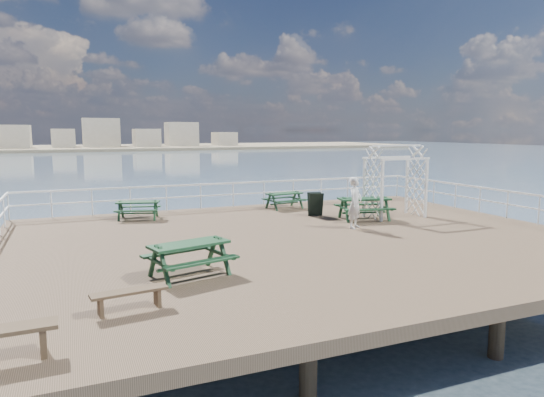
{
  "coord_description": "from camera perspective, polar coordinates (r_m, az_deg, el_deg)",
  "views": [
    {
      "loc": [
        -6.61,
        -13.51,
        3.37
      ],
      "look_at": [
        -0.42,
        1.35,
        1.1
      ],
      "focal_mm": 32.0,
      "sensor_mm": 36.0,
      "label": 1
    }
  ],
  "objects": [
    {
      "name": "person",
      "position": [
        16.96,
        9.76,
        -0.5
      ],
      "size": [
        0.78,
        0.72,
        1.78
      ],
      "primitive_type": "imported",
      "rotation": [
        0.0,
        0.0,
        0.6
      ],
      "color": "white",
      "rests_on": "ground"
    },
    {
      "name": "picnic_table_d",
      "position": [
        11.47,
        -9.69,
        -6.21
      ],
      "size": [
        2.15,
        1.89,
        0.89
      ],
      "rotation": [
        0.0,
        0.0,
        0.25
      ],
      "color": "black",
      "rests_on": "ground"
    },
    {
      "name": "sea_backdrop",
      "position": [
        148.87,
        -15.32,
        6.24
      ],
      "size": [
        300.0,
        300.0,
        9.2
      ],
      "color": "#3F566B",
      "rests_on": "ground"
    },
    {
      "name": "sandwich_board",
      "position": [
        19.27,
        5.12,
        -0.7
      ],
      "size": [
        0.65,
        0.53,
        0.94
      ],
      "rotation": [
        0.0,
        0.0,
        -0.21
      ],
      "color": "black",
      "rests_on": "ground"
    },
    {
      "name": "picnic_table_c",
      "position": [
        18.74,
        10.79,
        -0.62
      ],
      "size": [
        2.22,
        1.94,
        0.94
      ],
      "rotation": [
        0.0,
        0.0,
        -0.22
      ],
      "color": "black",
      "rests_on": "ground"
    },
    {
      "name": "trellis_arbor",
      "position": [
        19.42,
        14.29,
        1.52
      ],
      "size": [
        2.3,
        1.27,
        2.82
      ],
      "rotation": [
        0.0,
        0.0,
        0.02
      ],
      "color": "white",
      "rests_on": "ground"
    },
    {
      "name": "flat_bench_near",
      "position": [
        9.63,
        -16.43,
        -10.88
      ],
      "size": [
        1.44,
        0.52,
        0.41
      ],
      "rotation": [
        0.0,
        0.0,
        0.13
      ],
      "color": "brown",
      "rests_on": "ground"
    },
    {
      "name": "railing",
      "position": [
        17.54,
        -0.48,
        -0.16
      ],
      "size": [
        17.77,
        13.76,
        1.1
      ],
      "color": "white",
      "rests_on": "ground"
    },
    {
      "name": "picnic_table_b",
      "position": [
        21.06,
        1.47,
        0.17
      ],
      "size": [
        1.76,
        1.5,
        0.77
      ],
      "rotation": [
        0.0,
        0.0,
        0.15
      ],
      "color": "black",
      "rests_on": "ground"
    },
    {
      "name": "picnic_table_a",
      "position": [
        19.23,
        -15.49,
        -0.88
      ],
      "size": [
        1.88,
        1.67,
        0.77
      ],
      "rotation": [
        0.0,
        0.0,
        -0.28
      ],
      "color": "black",
      "rests_on": "ground"
    },
    {
      "name": "ground",
      "position": [
        15.45,
        3.38,
        -5.16
      ],
      "size": [
        18.0,
        14.0,
        0.3
      ],
      "primitive_type": "cube",
      "color": "brown",
      "rests_on": "ground"
    }
  ]
}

